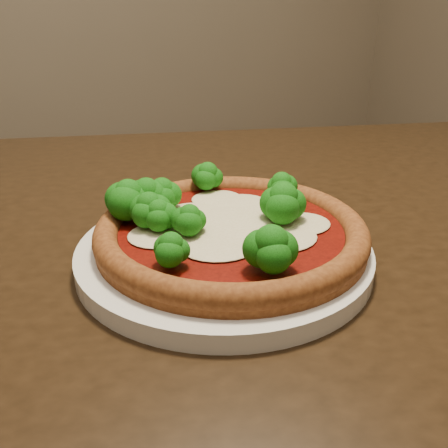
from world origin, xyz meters
name	(u,v)px	position (x,y,z in m)	size (l,w,h in m)	color
dining_table	(258,293)	(0.25, 0.09, 0.65)	(1.32, 1.13, 0.75)	black
plate	(224,253)	(0.17, 0.02, 0.76)	(0.29, 0.29, 0.02)	silver
pizza	(225,225)	(0.17, 0.02, 0.79)	(0.27, 0.27, 0.06)	brown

